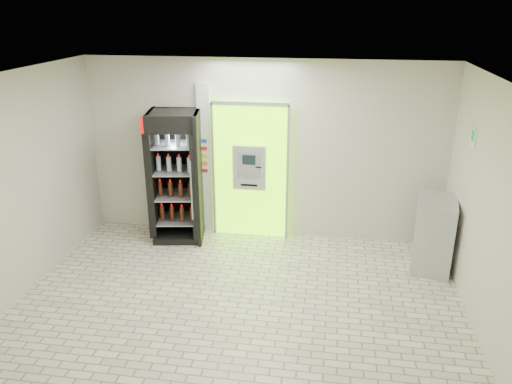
# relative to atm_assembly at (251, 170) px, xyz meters

# --- Properties ---
(ground) EXTENTS (6.00, 6.00, 0.00)m
(ground) POSITION_rel_atm_assembly_xyz_m (0.20, -2.41, -1.17)
(ground) COLOR beige
(ground) RESTS_ON ground
(room_shell) EXTENTS (6.00, 6.00, 6.00)m
(room_shell) POSITION_rel_atm_assembly_xyz_m (0.20, -2.41, 0.67)
(room_shell) COLOR beige
(room_shell) RESTS_ON ground
(atm_assembly) EXTENTS (1.30, 0.24, 2.33)m
(atm_assembly) POSITION_rel_atm_assembly_xyz_m (0.00, 0.00, 0.00)
(atm_assembly) COLOR #83FF03
(atm_assembly) RESTS_ON ground
(pillar) EXTENTS (0.22, 0.11, 2.60)m
(pillar) POSITION_rel_atm_assembly_xyz_m (-0.78, 0.04, 0.13)
(pillar) COLOR silver
(pillar) RESTS_ON ground
(beverage_cooler) EXTENTS (0.93, 0.88, 2.19)m
(beverage_cooler) POSITION_rel_atm_assembly_xyz_m (-1.19, -0.28, -0.12)
(beverage_cooler) COLOR black
(beverage_cooler) RESTS_ON ground
(steel_cabinet) EXTENTS (0.70, 0.92, 1.11)m
(steel_cabinet) POSITION_rel_atm_assembly_xyz_m (2.91, -0.73, -0.62)
(steel_cabinet) COLOR #B3B5BB
(steel_cabinet) RESTS_ON ground
(exit_sign) EXTENTS (0.02, 0.22, 0.26)m
(exit_sign) POSITION_rel_atm_assembly_xyz_m (3.19, -1.01, 0.95)
(exit_sign) COLOR white
(exit_sign) RESTS_ON room_shell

